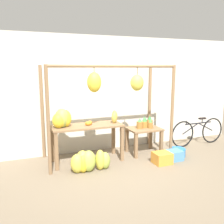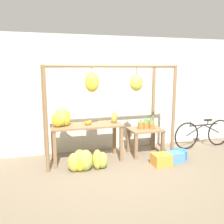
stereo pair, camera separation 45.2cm
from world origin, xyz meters
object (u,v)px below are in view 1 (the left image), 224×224
at_px(fruit_crate_purple, 174,155).
at_px(fruit_crate_white, 162,158).
at_px(banana_pile_ground_left, 83,162).
at_px(blue_bucket, 177,152).
at_px(pineapple_cluster, 146,123).
at_px(papaya_pile, 114,117).
at_px(orange_pile, 89,123).
at_px(parked_bicycle, 198,132).
at_px(banana_pile_on_table, 62,118).
at_px(banana_pile_ground_right, 103,160).

bearing_deg(fruit_crate_purple, fruit_crate_white, -167.84).
bearing_deg(banana_pile_ground_left, blue_bucket, 1.42).
distance_m(pineapple_cluster, papaya_pile, 0.85).
height_order(orange_pile, parked_bicycle, orange_pile).
xyz_separation_m(papaya_pile, fruit_crate_purple, (1.19, -0.64, -0.84)).
distance_m(pineapple_cluster, parked_bicycle, 1.66).
bearing_deg(orange_pile, pineapple_cluster, 1.98).
xyz_separation_m(banana_pile_on_table, banana_pile_ground_left, (0.30, -0.56, -0.79)).
xyz_separation_m(banana_pile_ground_left, parked_bicycle, (3.31, 0.60, 0.16)).
relative_size(fruit_crate_white, papaya_pile, 1.30).
bearing_deg(pineapple_cluster, orange_pile, -178.02).
xyz_separation_m(banana_pile_ground_left, fruit_crate_white, (1.70, -0.19, -0.08)).
xyz_separation_m(banana_pile_ground_right, papaya_pile, (0.48, 0.54, 0.76)).
bearing_deg(blue_bucket, pineapple_cluster, 138.79).
distance_m(banana_pile_ground_left, parked_bicycle, 3.37).
xyz_separation_m(pineapple_cluster, parked_bicycle, (1.62, 0.04, -0.37)).
bearing_deg(banana_pile_ground_right, blue_bucket, 2.00).
height_order(orange_pile, banana_pile_ground_right, orange_pile).
bearing_deg(pineapple_cluster, blue_bucket, -41.21).
bearing_deg(banana_pile_ground_right, fruit_crate_white, -7.98).
bearing_deg(parked_bicycle, fruit_crate_purple, -150.11).
relative_size(banana_pile_ground_right, papaya_pile, 1.46).
relative_size(banana_pile_ground_left, fruit_crate_white, 1.45).
distance_m(banana_pile_ground_right, fruit_crate_purple, 1.67).
relative_size(orange_pile, blue_bucket, 0.46).
bearing_deg(banana_pile_ground_left, fruit_crate_white, -6.43).
bearing_deg(papaya_pile, orange_pile, -178.64).
relative_size(banana_pile_ground_left, papaya_pile, 1.88).
distance_m(blue_bucket, parked_bicycle, 1.20).
bearing_deg(fruit_crate_purple, pineapple_cluster, 118.92).
relative_size(orange_pile, papaya_pile, 0.59).
bearing_deg(parked_bicycle, blue_bucket, -152.21).
bearing_deg(blue_bucket, orange_pile, 167.17).
bearing_deg(banana_pile_ground_right, fruit_crate_purple, -3.51).
height_order(banana_pile_on_table, papaya_pile, banana_pile_on_table).
bearing_deg(pineapple_cluster, banana_pile_on_table, -180.00).
height_order(pineapple_cluster, banana_pile_ground_right, pineapple_cluster).
height_order(orange_pile, pineapple_cluster, pineapple_cluster).
height_order(orange_pile, banana_pile_ground_left, orange_pile).
xyz_separation_m(banana_pile_on_table, fruit_crate_purple, (2.36, -0.67, -0.89)).
height_order(parked_bicycle, papaya_pile, papaya_pile).
relative_size(banana_pile_ground_left, parked_bicycle, 0.32).
height_order(pineapple_cluster, banana_pile_ground_left, pineapple_cluster).
bearing_deg(orange_pile, fruit_crate_purple, -19.14).
relative_size(banana_pile_ground_right, fruit_crate_purple, 1.25).
bearing_deg(parked_bicycle, pineapple_cluster, -178.48).
height_order(papaya_pile, fruit_crate_purple, papaya_pile).
height_order(orange_pile, blue_bucket, orange_pile).
relative_size(fruit_crate_white, fruit_crate_purple, 1.11).
distance_m(orange_pile, fruit_crate_white, 1.75).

